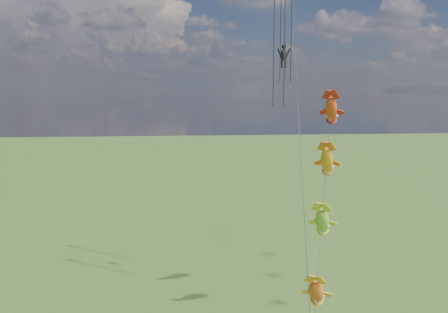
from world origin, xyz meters
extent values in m
cylinder|color=black|center=(18.20, 7.91, 8.36)|extent=(5.86, 14.73, 16.44)
ellipsoid|color=red|center=(16.92, 4.68, 4.75)|extent=(1.50, 2.27, 2.17)
ellipsoid|color=green|center=(18.00, 7.42, 7.81)|extent=(1.50, 2.27, 2.17)
ellipsoid|color=yellow|center=(19.09, 10.17, 10.88)|extent=(1.50, 2.27, 2.17)
ellipsoid|color=orange|center=(20.18, 12.91, 13.94)|extent=(1.50, 2.27, 2.17)
cylinder|color=black|center=(16.76, 8.31, 13.43)|extent=(2.30, 16.94, 26.57)
cylinder|color=black|center=(16.40, 13.82, 17.95)|extent=(0.08, 0.08, 8.02)
cylinder|color=black|center=(17.11, 13.82, 17.95)|extent=(0.08, 0.08, 8.02)
cylinder|color=black|center=(17.51, 16.77, 19.99)|extent=(0.08, 0.08, 8.63)
cylinder|color=black|center=(18.28, 16.77, 19.99)|extent=(0.08, 0.08, 8.63)
camera|label=1|loc=(9.39, -19.68, 15.21)|focal=40.00mm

